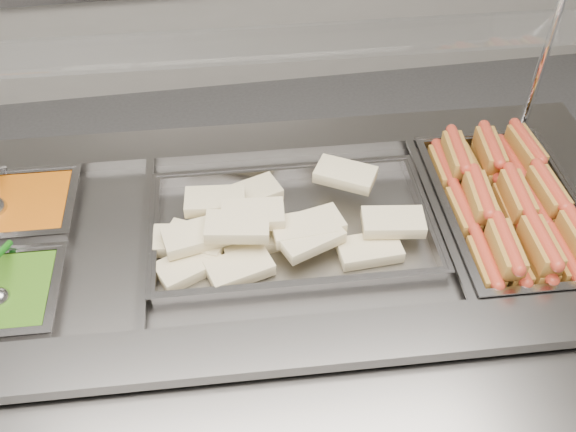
{
  "coord_description": "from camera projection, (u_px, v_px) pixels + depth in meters",
  "views": [
    {
      "loc": [
        -0.09,
        -0.73,
        2.11
      ],
      "look_at": [
        0.1,
        0.42,
        0.95
      ],
      "focal_mm": 40.0,
      "sensor_mm": 36.0,
      "label": 1
    }
  ],
  "objects": [
    {
      "name": "pan_beans",
      "position": [
        17.0,
        215.0,
        1.73
      ],
      "size": [
        0.32,
        0.26,
        0.1
      ],
      "color": "gray",
      "rests_on": "steam_counter"
    },
    {
      "name": "pan_wraps",
      "position": [
        292.0,
        229.0,
        1.67
      ],
      "size": [
        0.72,
        0.45,
        0.07
      ],
      "color": "gray",
      "rests_on": "steam_counter"
    },
    {
      "name": "pan_hotdogs",
      "position": [
        507.0,
        216.0,
        1.73
      ],
      "size": [
        0.38,
        0.59,
        0.1
      ],
      "color": "gray",
      "rests_on": "steam_counter"
    },
    {
      "name": "steam_counter",
      "position": [
        271.0,
        330.0,
        1.98
      ],
      "size": [
        1.99,
        0.95,
        0.93
      ],
      "color": "gray",
      "rests_on": "ground"
    },
    {
      "name": "tray_rail",
      "position": [
        292.0,
        425.0,
        1.31
      ],
      "size": [
        1.88,
        0.47,
        0.05
      ],
      "color": "gray",
      "rests_on": "steam_counter"
    },
    {
      "name": "hotdogs_in_buns",
      "position": [
        506.0,
        202.0,
        1.69
      ],
      "size": [
        0.31,
        0.54,
        0.12
      ],
      "color": "#8F5A1E",
      "rests_on": "pan_hotdogs"
    },
    {
      "name": "sneeze_guard",
      "position": [
        256.0,
        47.0,
        1.54
      ],
      "size": [
        1.73,
        0.39,
        0.46
      ],
      "color": "silver",
      "rests_on": "steam_counter"
    },
    {
      "name": "tortilla_wraps",
      "position": [
        261.0,
        229.0,
        1.61
      ],
      "size": [
        0.69,
        0.39,
        0.1
      ],
      "color": "beige",
      "rests_on": "pan_wraps"
    }
  ]
}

